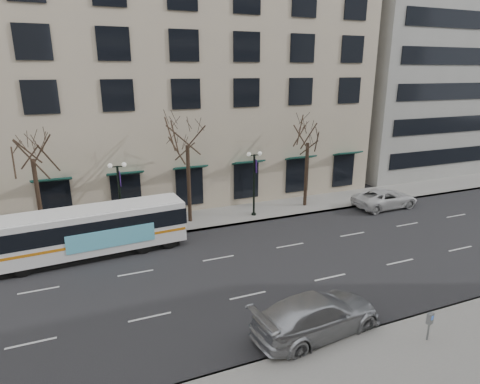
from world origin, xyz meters
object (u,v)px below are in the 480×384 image
lamp_post_right (254,181)px  city_bus (94,230)px  white_pickup (385,198)px  silver_car (317,315)px  lamp_post_left (120,195)px  pay_station (430,321)px  tree_far_mid (187,132)px  tree_far_right (308,131)px  tree_far_left (30,144)px

lamp_post_right → city_bus: lamp_post_right is taller
lamp_post_right → white_pickup: (11.15, -2.06, -2.16)m
white_pickup → silver_car: bearing=129.3°
city_bus → silver_car: city_bus is taller
lamp_post_left → pay_station: lamp_post_left is taller
lamp_post_left → pay_station: (10.56, -16.77, -1.87)m
tree_far_mid → lamp_post_left: 6.40m
tree_far_right → lamp_post_right: bearing=-173.1°
lamp_post_left → city_bus: (-1.94, -2.55, -1.27)m
tree_far_right → city_bus: bearing=-169.4°
city_bus → tree_far_right: bearing=6.4°
silver_car → tree_far_left: bearing=31.4°
tree_far_right → tree_far_mid: bearing=180.0°
lamp_post_left → tree_far_mid: bearing=6.9°
city_bus → tree_far_mid: bearing=20.3°
lamp_post_right → pay_station: size_ratio=4.07×
lamp_post_left → tree_far_left: bearing=173.2°
tree_far_left → tree_far_mid: 10.00m
lamp_post_left → lamp_post_right: (10.00, 0.00, 0.00)m
lamp_post_right → pay_station: bearing=-88.1°
tree_far_left → white_pickup: bearing=-5.8°
tree_far_mid → tree_far_right: size_ratio=1.06×
silver_car → white_pickup: silver_car is taller
lamp_post_left → city_bus: 3.45m
tree_far_left → white_pickup: (26.16, -2.66, -5.92)m
tree_far_mid → tree_far_right: (10.00, -0.00, -0.48)m
lamp_post_left → white_pickup: (21.15, -2.06, -2.16)m
tree_far_mid → lamp_post_left: size_ratio=1.64×
city_bus → lamp_post_right: bearing=7.9°
white_pickup → lamp_post_left: bearing=83.4°
lamp_post_left → lamp_post_right: 10.00m
silver_car → pay_station: size_ratio=4.74×
pay_station → tree_far_left: bearing=118.8°
tree_far_left → lamp_post_left: bearing=-6.8°
tree_far_mid → pay_station: tree_far_mid is taller
tree_far_left → lamp_post_right: size_ratio=1.60×
lamp_post_right → silver_car: 14.94m
tree_far_right → tree_far_left: bearing=180.0°
lamp_post_left → tree_far_right: bearing=2.3°
tree_far_left → silver_car: tree_far_left is taller
tree_far_right → lamp_post_right: tree_far_right is taller
tree_far_right → white_pickup: bearing=-23.4°
tree_far_right → pay_station: tree_far_right is taller
lamp_post_left → white_pickup: lamp_post_left is taller
city_bus → pay_station: (12.49, -14.22, -0.60)m
tree_far_left → tree_far_mid: size_ratio=0.98×
tree_far_right → lamp_post_right: size_ratio=1.55×
tree_far_left → pay_station: bearing=-48.1°
city_bus → pay_station: 18.94m
tree_far_mid → city_bus: bearing=-155.5°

